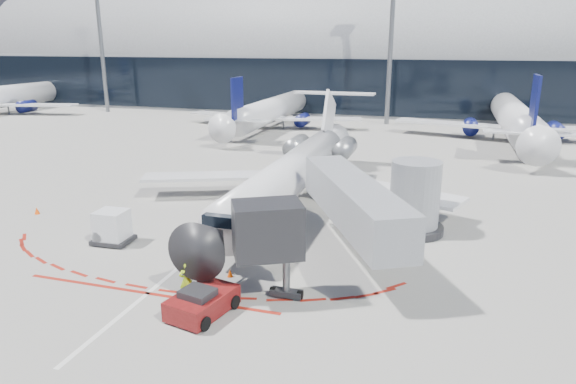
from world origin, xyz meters
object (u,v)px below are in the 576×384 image
(uld_container, at_px, (112,227))
(regional_jet, at_px, (295,171))
(pushback_tug, at_px, (202,302))
(ramp_worker, at_px, (186,280))

(uld_container, bearing_deg, regional_jet, 50.10)
(pushback_tug, relative_size, uld_container, 2.27)
(uld_container, bearing_deg, ramp_worker, -35.96)
(regional_jet, relative_size, pushback_tug, 5.96)
(ramp_worker, distance_m, uld_container, 9.41)
(regional_jet, height_order, pushback_tug, regional_jet)
(pushback_tug, height_order, ramp_worker, ramp_worker)
(regional_jet, relative_size, ramp_worker, 16.01)
(regional_jet, height_order, uld_container, regional_jet)
(ramp_worker, relative_size, uld_container, 0.85)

